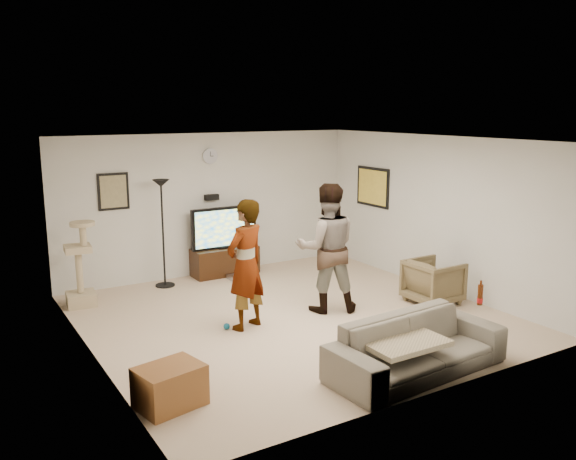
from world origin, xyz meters
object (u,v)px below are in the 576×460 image
tv_stand (225,261)px  armchair (433,282)px  tv (224,227)px  person_right (327,248)px  beer_bottle (480,295)px  sofa (417,346)px  cat_tree (79,264)px  person_left (246,265)px  side_table (170,386)px  floor_lamp (163,234)px

tv_stand → armchair: bearing=-56.7°
tv → person_right: bearing=-80.0°
tv → beer_bottle: bearing=-77.3°
sofa → armchair: bearing=37.9°
cat_tree → person_left: 2.73m
tv_stand → person_left: size_ratio=0.67×
sofa → beer_bottle: 1.08m
armchair → cat_tree: bearing=59.9°
armchair → side_table: 4.68m
floor_lamp → side_table: (-1.38, -3.97, -0.68)m
person_left → beer_bottle: size_ratio=7.04×
person_left → armchair: person_left is taller
tv → person_left: (-0.89, -2.55, 0.03)m
floor_lamp → person_right: (1.61, -2.39, 0.05)m
person_left → person_right: bearing=160.2°
cat_tree → sofa: cat_tree is taller
person_left → side_table: person_left is taller
cat_tree → person_left: (1.71, -2.12, 0.23)m
tv → beer_bottle: (1.08, -4.79, -0.11)m
cat_tree → person_right: (3.04, -2.08, 0.29)m
tv_stand → sofa: (0.10, -4.79, 0.07)m
person_left → side_table: 2.36m
tv → sofa: 4.82m
beer_bottle → armchair: (0.95, 1.70, -0.41)m
tv → armchair: size_ratio=1.66×
person_left → armchair: 3.02m
cat_tree → beer_bottle: cat_tree is taller
cat_tree → sofa: bearing=-58.3°
tv_stand → beer_bottle: beer_bottle is taller
person_right → side_table: 3.46m
tv → side_table: bearing=-121.8°
floor_lamp → side_table: size_ratio=2.83×
beer_bottle → side_table: (-3.63, 0.69, -0.54)m
sofa → armchair: 2.57m
tv_stand → armchair: (2.03, -3.09, 0.09)m
person_right → sofa: bearing=105.0°
floor_lamp → person_left: bearing=-83.5°
tv_stand → side_table: size_ratio=1.88×
tv → cat_tree: (-2.60, -0.44, -0.21)m
person_left → sofa: size_ratio=0.82×
floor_lamp → beer_bottle: floor_lamp is taller
floor_lamp → armchair: size_ratio=2.42×
tv_stand → floor_lamp: floor_lamp is taller
person_right → armchair: 1.79m
person_left → person_right: 1.33m
armchair → side_table: size_ratio=1.17×
tv_stand → side_table: bearing=-121.8°
side_table → beer_bottle: bearing=-10.8°
floor_lamp → beer_bottle: bearing=-64.3°
tv → person_right: size_ratio=0.65×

